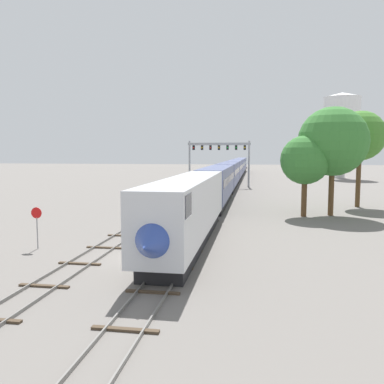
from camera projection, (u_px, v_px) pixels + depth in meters
ground_plane at (146, 258)px, 24.78m from camera, size 400.00×400.00×0.00m
track_main at (232, 184)px, 83.42m from camera, size 2.60×200.00×0.16m
track_near at (192, 193)px, 64.63m from camera, size 2.60×160.00×0.16m
passenger_train at (232, 172)px, 82.80m from camera, size 3.04×131.68×4.80m
signal_gantry at (219, 153)px, 76.02m from camera, size 12.10×0.49×8.85m
water_tower at (342, 112)px, 100.92m from camera, size 9.24×9.24×21.83m
stop_sign at (37, 222)px, 26.95m from camera, size 0.76×0.08×2.88m
trackside_tree_left at (305, 160)px, 40.41m from camera, size 5.02×5.02×8.35m
trackside_tree_mid at (333, 142)px, 40.89m from camera, size 7.17×7.17×11.32m
trackside_tree_right at (360, 136)px, 47.36m from camera, size 5.94×5.94×11.58m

